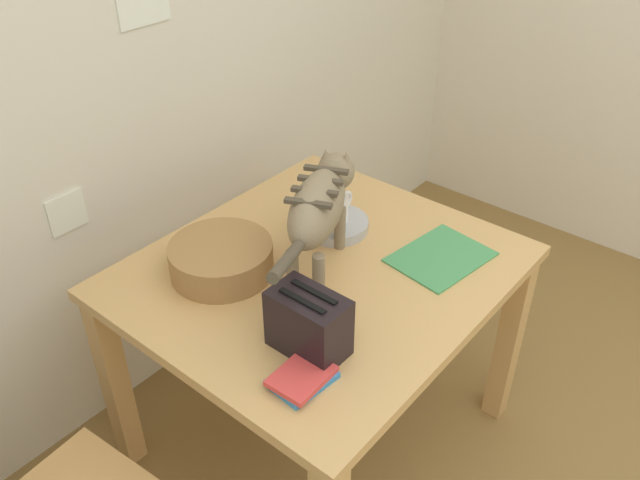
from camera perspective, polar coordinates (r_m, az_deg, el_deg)
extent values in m
cube|color=beige|center=(2.21, -17.23, 14.70)|extent=(4.47, 0.10, 2.50)
cube|color=white|center=(2.19, -21.11, 2.22)|extent=(0.13, 0.01, 0.13)
cube|color=tan|center=(2.00, 0.00, -2.78)|extent=(1.10, 0.99, 0.03)
cube|color=tan|center=(2.03, 0.00, -3.96)|extent=(1.02, 0.91, 0.07)
cube|color=tan|center=(2.41, 16.09, -8.30)|extent=(0.07, 0.07, 0.72)
cube|color=tan|center=(2.27, -17.31, -11.84)|extent=(0.07, 0.07, 0.72)
cube|color=tan|center=(2.76, -0.44, -0.57)|extent=(0.07, 0.07, 0.72)
ellipsoid|color=#857255|center=(1.86, -0.25, 2.86)|extent=(0.39, 0.28, 0.17)
cube|color=#493E2E|center=(1.75, -1.03, 3.23)|extent=(0.07, 0.13, 0.01)
cube|color=#493E2E|center=(1.80, -0.48, 4.25)|extent=(0.07, 0.13, 0.01)
cube|color=#493E2E|center=(1.85, 0.04, 5.21)|extent=(0.07, 0.13, 0.01)
cube|color=#493E2E|center=(1.91, 0.53, 6.12)|extent=(0.07, 0.13, 0.01)
cylinder|color=#857255|center=(2.05, -0.34, 1.36)|extent=(0.04, 0.04, 0.14)
cylinder|color=#857255|center=(2.03, 1.73, 1.06)|extent=(0.04, 0.04, 0.14)
cylinder|color=#857255|center=(1.85, -2.41, -2.82)|extent=(0.04, 0.04, 0.14)
cylinder|color=#857255|center=(1.83, -0.12, -3.19)|extent=(0.04, 0.04, 0.14)
sphere|color=#857255|center=(2.05, 1.38, 5.95)|extent=(0.12, 0.12, 0.12)
cone|color=#857255|center=(2.03, 0.50, 7.31)|extent=(0.04, 0.04, 0.05)
cone|color=#857255|center=(2.02, 2.31, 7.09)|extent=(0.04, 0.04, 0.05)
cylinder|color=#493E2E|center=(1.62, -2.88, -1.76)|extent=(0.22, 0.13, 0.09)
cylinder|color=#AEAEB0|center=(2.15, 1.31, 1.36)|extent=(0.22, 0.22, 0.03)
cylinder|color=white|center=(2.11, 1.33, 2.80)|extent=(0.08, 0.08, 0.09)
torus|color=white|center=(2.15, 2.24, 3.49)|extent=(0.06, 0.01, 0.06)
cube|color=#459456|center=(2.06, 10.43, -1.46)|extent=(0.32, 0.26, 0.01)
cube|color=#3483CA|center=(1.63, -1.56, -11.97)|extent=(0.16, 0.13, 0.02)
cube|color=#E13F3C|center=(1.62, -1.60, -11.72)|extent=(0.15, 0.12, 0.01)
cylinder|color=#A0713F|center=(1.96, -8.57, -1.63)|extent=(0.31, 0.31, 0.10)
cylinder|color=#48331C|center=(1.96, -8.58, -1.51)|extent=(0.25, 0.25, 0.08)
cube|color=black|center=(1.66, -1.00, -7.25)|extent=(0.12, 0.20, 0.17)
cube|color=black|center=(1.59, -1.55, -5.30)|extent=(0.02, 0.14, 0.01)
cube|color=black|center=(1.62, -0.53, -4.53)|extent=(0.02, 0.14, 0.01)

